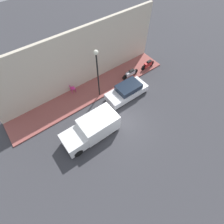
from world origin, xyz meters
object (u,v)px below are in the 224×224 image
delivery_van (91,129)px  streetlamp (97,66)px  parked_car (127,91)px  cafe_chair (72,88)px  scooter_silver (130,73)px  motorcycle_red (148,64)px

delivery_van → streetlamp: 5.01m
parked_car → delivery_van: (-1.59, 4.96, 0.29)m
streetlamp → cafe_chair: 3.87m
delivery_van → streetlamp: size_ratio=0.92×
delivery_van → scooter_silver: delivery_van is taller
delivery_van → motorcycle_red: bearing=-70.7°
cafe_chair → scooter_silver: bearing=-105.7°
parked_car → scooter_silver: size_ratio=1.99×
motorcycle_red → streetlamp: 6.94m
parked_car → scooter_silver: 2.54m
delivery_van → cafe_chair: delivery_van is taller
parked_car → cafe_chair: (3.35, 3.94, 0.02)m
delivery_van → streetlamp: (3.15, -2.90, 2.60)m
delivery_van → streetlamp: streetlamp is taller
delivery_van → motorcycle_red: 9.73m
parked_car → delivery_van: size_ratio=0.89×
parked_car → cafe_chair: size_ratio=4.60×
scooter_silver → delivery_van: bearing=115.8°
parked_car → streetlamp: (1.56, 2.06, 2.88)m
scooter_silver → motorcycle_red: (-0.10, -2.34, 0.04)m
parked_car → motorcycle_red: (1.61, -4.22, -0.05)m
delivery_van → cafe_chair: size_ratio=5.19×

